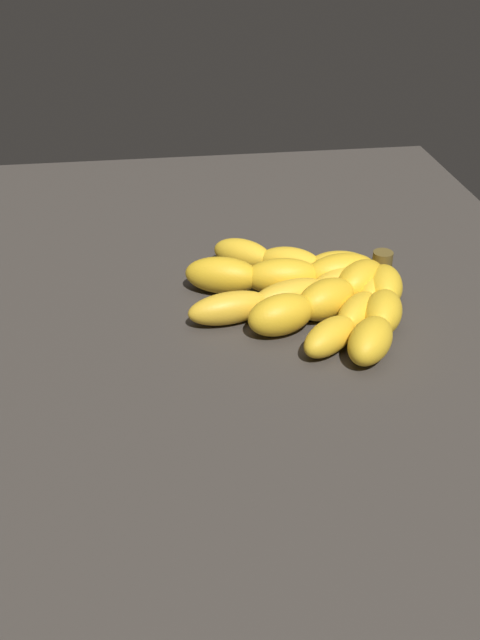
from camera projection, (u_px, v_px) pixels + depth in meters
The scene contains 2 objects.
ground_plane at pixel (235, 361), 61.38cm from camera, with size 97.63×69.67×3.47cm, color #38332D.
banana_bunch at pixel (316, 290), 65.25cm from camera, with size 23.90×21.68×3.69cm.
Camera 1 is at (49.21, -6.26, 34.60)cm, focal length 38.78 mm.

